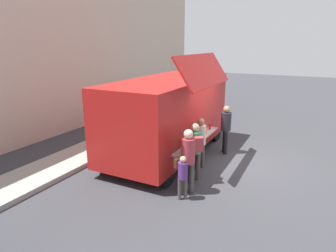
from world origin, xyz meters
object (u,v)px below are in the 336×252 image
(customer_rear_waiting, at_px, (187,156))
(child_near_queue, at_px, (183,174))
(food_truck_main, at_px, (169,114))
(customer_mid_with_backpack, at_px, (195,146))
(customer_front_ordering, at_px, (200,139))
(trash_bin, at_px, (165,111))
(customer_extra_browsing, at_px, (226,125))

(customer_rear_waiting, relative_size, child_near_queue, 1.50)
(food_truck_main, bearing_deg, customer_mid_with_backpack, -134.41)
(customer_front_ordering, xyz_separation_m, child_near_queue, (-2.04, -0.33, -0.28))
(customer_rear_waiting, bearing_deg, trash_bin, -17.46)
(trash_bin, height_order, customer_mid_with_backpack, customer_mid_with_backpack)
(customer_rear_waiting, bearing_deg, customer_mid_with_backpack, -42.37)
(customer_mid_with_backpack, height_order, customer_extra_browsing, customer_extra_browsing)
(child_near_queue, bearing_deg, trash_bin, -2.53)
(trash_bin, xyz_separation_m, child_near_queue, (-6.78, -4.11, 0.20))
(customer_mid_with_backpack, xyz_separation_m, customer_extra_browsing, (2.59, -0.12, -0.01))
(food_truck_main, bearing_deg, trash_bin, 29.04)
(trash_bin, height_order, child_near_queue, child_near_queue)
(trash_bin, relative_size, customer_front_ordering, 0.62)
(customer_front_ordering, height_order, customer_rear_waiting, customer_rear_waiting)
(child_near_queue, bearing_deg, customer_front_ordering, -24.63)
(customer_mid_with_backpack, distance_m, child_near_queue, 1.19)
(child_near_queue, bearing_deg, customer_rear_waiting, -28.42)
(customer_extra_browsing, distance_m, child_near_queue, 3.74)
(trash_bin, height_order, customer_extra_browsing, customer_extra_browsing)
(customer_extra_browsing, bearing_deg, trash_bin, -62.70)
(customer_front_ordering, bearing_deg, customer_extra_browsing, -68.16)
(food_truck_main, height_order, customer_front_ordering, food_truck_main)
(customer_front_ordering, distance_m, child_near_queue, 2.09)
(food_truck_main, distance_m, child_near_queue, 3.35)
(trash_bin, xyz_separation_m, customer_extra_browsing, (-3.05, -4.10, 0.54))
(food_truck_main, distance_m, customer_rear_waiting, 2.98)
(customer_mid_with_backpack, bearing_deg, customer_rear_waiting, 149.76)
(customer_front_ordering, relative_size, customer_extra_browsing, 0.94)
(customer_mid_with_backpack, xyz_separation_m, child_near_queue, (-1.13, -0.14, -0.35))
(trash_bin, relative_size, child_near_queue, 0.86)
(customer_front_ordering, height_order, customer_extra_browsing, customer_extra_browsing)
(customer_front_ordering, relative_size, customer_mid_with_backpack, 0.96)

